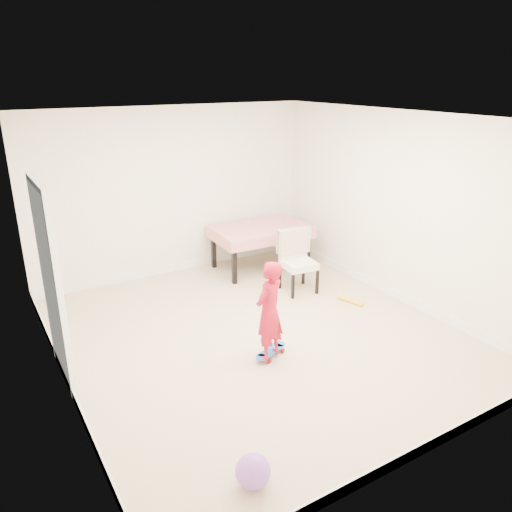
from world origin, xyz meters
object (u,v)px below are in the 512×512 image
dining_table (261,247)px  skateboard (271,353)px  child (269,314)px  dining_chair (299,262)px  balloon (253,471)px

dining_table → skateboard: size_ratio=3.12×
dining_table → child: bearing=-116.9°
dining_table → child: 2.84m
dining_chair → child: bearing=-129.0°
skateboard → balloon: size_ratio=1.74×
dining_table → balloon: 4.66m
dining_table → dining_chair: dining_chair is taller
skateboard → child: 0.55m
balloon → skateboard: bearing=53.2°
dining_table → dining_chair: size_ratio=1.67×
dining_chair → skateboard: 1.91m
dining_chair → balloon: bearing=-124.6°
dining_table → balloon: bearing=-119.5°
dining_chair → skateboard: (-1.33, -1.31, -0.42)m
dining_table → child: size_ratio=1.32×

